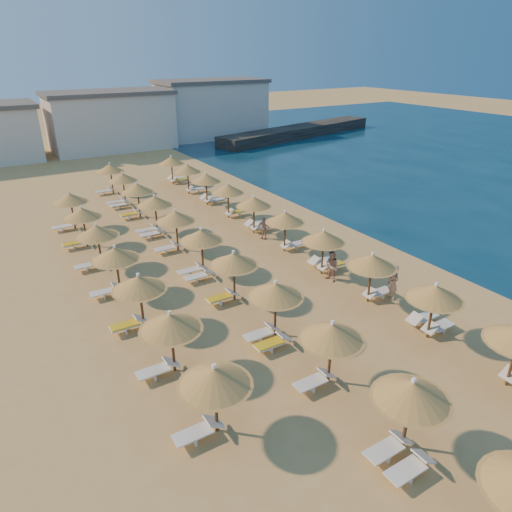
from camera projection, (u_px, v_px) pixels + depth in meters
ground at (297, 306)px, 23.37m from camera, size 220.00×220.00×0.00m
jetty at (299, 131)px, 68.86m from camera, size 30.12×10.79×1.50m
hotel_blocks at (116, 119)px, 59.90m from camera, size 47.54×10.26×8.10m
parasol_row_east at (285, 218)px, 28.84m from camera, size 2.56×40.78×2.81m
parasol_row_west at (201, 236)px, 26.06m from camera, size 2.56×40.78×2.81m
parasol_row_inland at (115, 255)px, 23.72m from camera, size 2.56×25.49×2.81m
loungers at (226, 261)px, 27.52m from camera, size 13.90×39.74×0.66m
beachgoer_a at (393, 283)px, 23.70m from camera, size 0.56×0.76×1.92m
beachgoer_b at (332, 267)px, 25.58m from camera, size 0.78×0.94×1.79m
beachgoer_c at (263, 228)px, 31.41m from camera, size 0.76×0.99×1.57m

